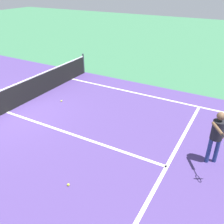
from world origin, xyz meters
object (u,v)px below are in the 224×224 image
(player_near, at_px, (217,133))
(tennis_ball_mid_court, at_px, (68,185))
(net, at_px, (5,101))
(tennis_ball_near_net, at_px, (61,101))

(player_near, height_order, tennis_ball_mid_court, player_near)
(net, height_order, player_near, player_near)
(net, distance_m, tennis_ball_near_net, 2.20)
(player_near, xyz_separation_m, tennis_ball_near_net, (0.97, 6.18, -0.95))
(tennis_ball_near_net, relative_size, tennis_ball_mid_court, 1.00)
(net, relative_size, tennis_ball_mid_court, 157.46)
(tennis_ball_near_net, bearing_deg, player_near, -98.92)
(net, xyz_separation_m, tennis_ball_near_net, (1.76, -1.23, -0.46))
(net, height_order, tennis_ball_near_net, net)
(player_near, relative_size, tennis_ball_near_net, 24.03)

